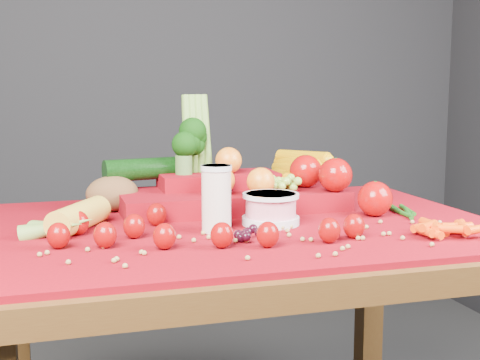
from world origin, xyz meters
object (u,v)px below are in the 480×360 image
object	(u,v)px
table	(243,271)
milk_glass	(216,196)
yogurt_bowl	(271,208)
produce_mound	(241,184)

from	to	relation	value
table	milk_glass	bearing A→B (deg)	-137.69
table	milk_glass	world-z (taller)	milk_glass
table	yogurt_bowl	size ratio (longest dim) A/B	9.15
table	produce_mound	xyz separation A→B (m)	(0.04, 0.16, 0.16)
table	yogurt_bowl	world-z (taller)	yogurt_bowl
milk_glass	produce_mound	bearing A→B (deg)	62.15
table	produce_mound	size ratio (longest dim) A/B	1.81
milk_glass	yogurt_bowl	bearing A→B (deg)	15.09
milk_glass	table	bearing A→B (deg)	42.31
milk_glass	produce_mound	distance (m)	0.25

